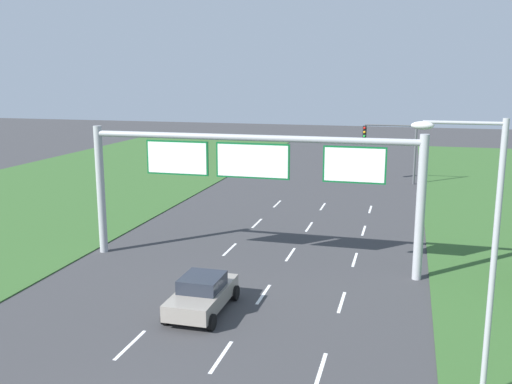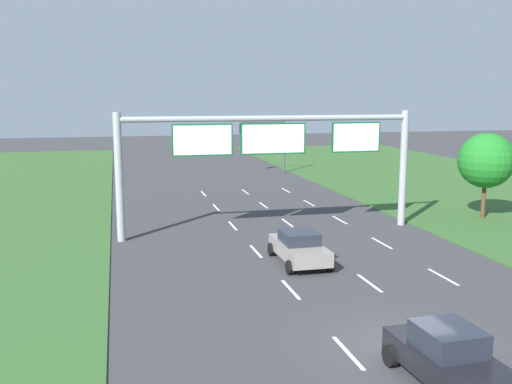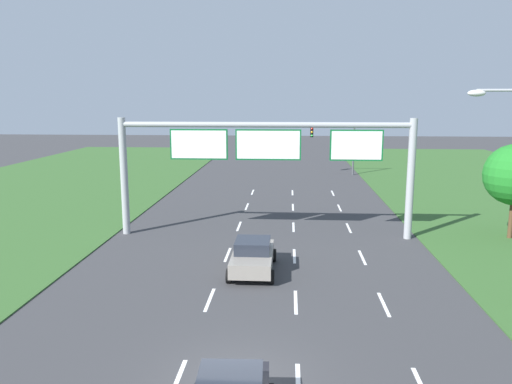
{
  "view_description": "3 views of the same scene",
  "coord_description": "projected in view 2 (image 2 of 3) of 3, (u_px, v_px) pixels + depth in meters",
  "views": [
    {
      "loc": [
        7.68,
        -11.4,
        9.66
      ],
      "look_at": [
        0.09,
        16.88,
        3.64
      ],
      "focal_mm": 40.0,
      "sensor_mm": 36.0,
      "label": 1
    },
    {
      "loc": [
        -8.46,
        -15.41,
        7.84
      ],
      "look_at": [
        -1.63,
        12.47,
        3.0
      ],
      "focal_mm": 40.0,
      "sensor_mm": 36.0,
      "label": 2
    },
    {
      "loc": [
        1.41,
        -12.99,
        8.03
      ],
      "look_at": [
        -0.35,
        13.41,
        3.11
      ],
      "focal_mm": 35.0,
      "sensor_mm": 36.0,
      "label": 3
    }
  ],
  "objects": [
    {
      "name": "car_near_red",
      "position": [
        449.0,
        358.0,
        15.5
      ],
      "size": [
        2.24,
        4.13,
        1.67
      ],
      "rotation": [
        0.0,
        0.0,
        0.04
      ],
      "color": "black",
      "rests_on": "ground_plane"
    },
    {
      "name": "lane_dashes_inner_left",
      "position": [
        291.0,
        289.0,
        23.38
      ],
      "size": [
        0.14,
        50.4,
        0.01
      ],
      "color": "white",
      "rests_on": "ground_plane"
    },
    {
      "name": "car_lead_silver",
      "position": [
        299.0,
        247.0,
        26.98
      ],
      "size": [
        2.13,
        4.23,
        1.54
      ],
      "rotation": [
        0.0,
        0.0,
        -0.0
      ],
      "color": "gray",
      "rests_on": "ground_plane"
    },
    {
      "name": "lane_dashes_slip",
      "position": [
        443.0,
        277.0,
        25.02
      ],
      "size": [
        0.14,
        50.4,
        0.01
      ],
      "color": "white",
      "rests_on": "ground_plane"
    },
    {
      "name": "roadside_tree_mid",
      "position": [
        486.0,
        161.0,
        36.22
      ],
      "size": [
        3.52,
        3.52,
        5.56
      ],
      "color": "#513823",
      "rests_on": "ground_plane"
    },
    {
      "name": "ground_plane",
      "position": [
        399.0,
        347.0,
        18.04
      ],
      "size": [
        200.0,
        200.0,
        0.0
      ],
      "primitive_type": "plane",
      "color": "#38383A"
    },
    {
      "name": "sign_gantry",
      "position": [
        272.0,
        147.0,
        32.39
      ],
      "size": [
        17.24,
        0.44,
        7.0
      ],
      "color": "#9EA0A5",
      "rests_on": "ground_plane"
    },
    {
      "name": "lane_dashes_inner_right",
      "position": [
        369.0,
        283.0,
        24.2
      ],
      "size": [
        0.14,
        50.4,
        0.01
      ],
      "color": "white",
      "rests_on": "ground_plane"
    },
    {
      "name": "traffic_light_mast",
      "position": [
        266.0,
        136.0,
        58.11
      ],
      "size": [
        4.76,
        0.49,
        5.6
      ],
      "color": "#47494F",
      "rests_on": "ground_plane"
    }
  ]
}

